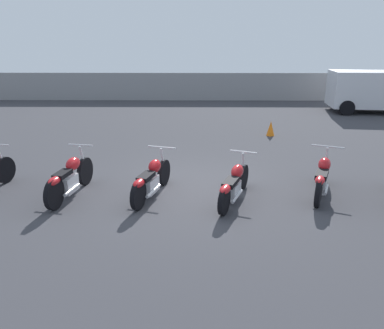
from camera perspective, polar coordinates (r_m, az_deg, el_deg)
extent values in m
plane|color=#38383D|center=(8.96, 0.01, -3.58)|extent=(60.00, 60.00, 0.00)
cube|color=gray|center=(22.24, 0.46, 11.76)|extent=(40.00, 0.04, 1.58)
cylinder|color=black|center=(10.29, -26.63, -0.74)|extent=(0.26, 0.66, 0.65)
cylinder|color=silver|center=(10.16, -27.08, 0.97)|extent=(0.11, 0.26, 0.66)
cylinder|color=black|center=(9.44, -15.97, -0.99)|extent=(0.21, 0.68, 0.67)
cylinder|color=black|center=(8.26, -20.26, -4.24)|extent=(0.21, 0.68, 0.67)
cube|color=silver|center=(8.79, -18.16, -2.87)|extent=(0.28, 0.55, 0.37)
ellipsoid|color=red|center=(8.87, -17.69, 0.09)|extent=(0.32, 0.53, 0.29)
cube|color=black|center=(8.48, -19.14, -1.40)|extent=(0.32, 0.53, 0.10)
ellipsoid|color=red|center=(8.20, -20.30, -2.37)|extent=(0.27, 0.47, 0.16)
cylinder|color=silver|center=(9.16, -16.61, 2.87)|extent=(0.60, 0.14, 0.04)
cylinder|color=silver|center=(9.30, -16.28, 0.91)|extent=(0.09, 0.26, 0.67)
cylinder|color=silver|center=(8.64, -17.86, -3.69)|extent=(0.17, 0.65, 0.07)
cylinder|color=black|center=(9.11, -4.29, -1.19)|extent=(0.27, 0.62, 0.62)
cylinder|color=black|center=(7.83, -8.17, -4.66)|extent=(0.27, 0.62, 0.62)
cube|color=silver|center=(8.41, -6.27, -3.17)|extent=(0.34, 0.57, 0.34)
ellipsoid|color=#AD1419|center=(8.50, -5.70, -0.25)|extent=(0.36, 0.49, 0.30)
cube|color=black|center=(8.09, -7.04, -1.84)|extent=(0.38, 0.57, 0.10)
ellipsoid|color=#AD1419|center=(7.78, -8.10, -2.84)|extent=(0.31, 0.48, 0.16)
cylinder|color=silver|center=(8.82, -4.63, 2.65)|extent=(0.67, 0.22, 0.04)
cylinder|color=silver|center=(8.96, -4.46, 0.70)|extent=(0.12, 0.26, 0.64)
cylinder|color=silver|center=(8.26, -5.89, -4.02)|extent=(0.26, 0.70, 0.07)
cylinder|color=black|center=(8.92, 7.83, -1.86)|extent=(0.31, 0.58, 0.59)
cylinder|color=black|center=(7.57, 4.93, -5.53)|extent=(0.31, 0.58, 0.59)
cube|color=silver|center=(8.18, 6.35, -3.92)|extent=(0.38, 0.58, 0.32)
ellipsoid|color=red|center=(8.29, 6.92, -1.05)|extent=(0.41, 0.53, 0.30)
cube|color=black|center=(7.85, 5.90, -2.71)|extent=(0.42, 0.60, 0.10)
ellipsoid|color=red|center=(7.52, 5.09, -3.76)|extent=(0.35, 0.48, 0.16)
cylinder|color=silver|center=(8.63, 7.85, 1.93)|extent=(0.60, 0.26, 0.04)
cylinder|color=silver|center=(8.77, 7.84, 0.00)|extent=(0.14, 0.25, 0.63)
cylinder|color=silver|center=(8.04, 6.86, -4.80)|extent=(0.32, 0.68, 0.07)
cylinder|color=black|center=(9.63, 19.61, -1.09)|extent=(0.35, 0.63, 0.64)
cylinder|color=black|center=(8.32, 18.71, -4.03)|extent=(0.35, 0.63, 0.64)
cube|color=silver|center=(8.91, 19.13, -2.79)|extent=(0.38, 0.54, 0.35)
ellipsoid|color=red|center=(9.01, 19.53, -0.01)|extent=(0.43, 0.53, 0.32)
cube|color=black|center=(8.59, 19.18, -1.43)|extent=(0.45, 0.62, 0.10)
ellipsoid|color=red|center=(8.27, 18.93, -2.27)|extent=(0.36, 0.48, 0.16)
cylinder|color=silver|center=(9.34, 19.99, 2.60)|extent=(0.69, 0.33, 0.04)
cylinder|color=silver|center=(9.48, 19.79, 0.73)|extent=(0.15, 0.25, 0.65)
cylinder|color=silver|center=(8.80, 19.77, -3.59)|extent=(0.29, 0.56, 0.07)
cube|color=silver|center=(20.51, 26.70, 10.22)|extent=(4.78, 2.54, 1.69)
cylinder|color=black|center=(21.05, 21.16, 8.96)|extent=(0.72, 0.29, 0.70)
cylinder|color=black|center=(19.17, 22.52, 7.98)|extent=(0.72, 0.29, 0.70)
cone|color=orange|center=(14.15, 11.90, 5.41)|extent=(0.30, 0.30, 0.54)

